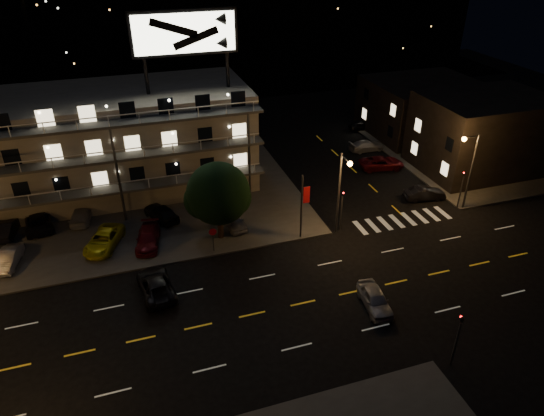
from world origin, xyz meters
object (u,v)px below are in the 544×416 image
object	(u,v)px
lot_car_2	(104,240)
side_car_0	(425,193)
tree	(218,195)
road_car_east	(375,299)
lot_car_4	(233,220)
lot_car_7	(81,215)
road_car_west	(156,285)

from	to	relation	value
lot_car_2	side_car_0	distance (m)	31.87
side_car_0	lot_car_2	bearing A→B (deg)	96.35
tree	road_car_east	bearing A→B (deg)	-54.62
lot_car_4	road_car_east	size ratio (longest dim) A/B	0.93
lot_car_7	side_car_0	distance (m)	34.43
lot_car_7	road_car_east	bearing A→B (deg)	144.83
lot_car_2	road_car_east	world-z (taller)	lot_car_2
lot_car_7	road_car_west	xyz separation A→B (m)	(5.62, -12.77, -0.06)
road_car_east	road_car_west	world-z (taller)	road_car_west
road_car_east	lot_car_2	bearing A→B (deg)	150.23
lot_car_4	lot_car_7	size ratio (longest dim) A/B	0.89
lot_car_2	side_car_0	xyz separation A→B (m)	(31.86, -1.10, -0.15)
lot_car_4	road_car_west	bearing A→B (deg)	-145.06
lot_car_2	side_car_0	size ratio (longest dim) A/B	1.18
lot_car_7	road_car_west	world-z (taller)	road_car_west
tree	lot_car_7	bearing A→B (deg)	150.09
lot_car_7	lot_car_4	bearing A→B (deg)	165.60
lot_car_7	tree	bearing A→B (deg)	157.83
tree	lot_car_7	size ratio (longest dim) A/B	1.67
tree	lot_car_4	xyz separation A→B (m)	(1.59, 1.38, -3.67)
side_car_0	road_car_east	size ratio (longest dim) A/B	1.01
lot_car_2	lot_car_7	xyz separation A→B (m)	(-1.98, 5.27, -0.06)
tree	road_car_west	world-z (taller)	tree
lot_car_2	road_car_west	world-z (taller)	lot_car_2
side_car_0	road_car_west	bearing A→B (deg)	111.13
lot_car_4	side_car_0	distance (m)	20.23
road_car_east	side_car_0	bearing A→B (deg)	52.56
road_car_west	lot_car_4	bearing A→B (deg)	-143.82
lot_car_2	lot_car_7	bearing A→B (deg)	133.89
tree	lot_car_2	size ratio (longest dim) A/B	1.46
side_car_0	road_car_west	size ratio (longest dim) A/B	0.81
tree	side_car_0	bearing A→B (deg)	1.46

